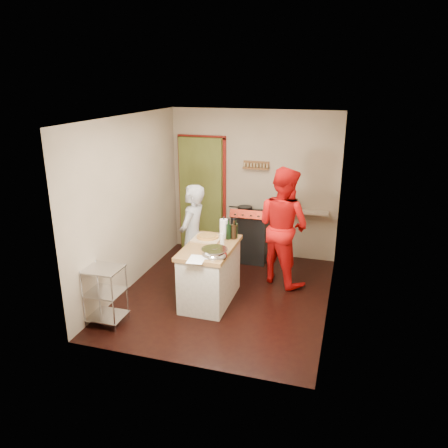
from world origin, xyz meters
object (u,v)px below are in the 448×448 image
(person_red, at_px, (283,226))
(stove, at_px, (251,236))
(wire_shelving, at_px, (105,293))
(person_stripe, at_px, (193,237))
(island, at_px, (210,272))

(person_red, bearing_deg, stove, -14.92)
(wire_shelving, bearing_deg, person_stripe, 62.51)
(stove, bearing_deg, person_red, -46.39)
(wire_shelving, relative_size, person_red, 0.43)
(wire_shelving, relative_size, island, 0.64)
(island, bearing_deg, person_stripe, 136.24)
(island, height_order, person_stripe, person_stripe)
(island, height_order, person_red, person_red)
(stove, xyz_separation_m, wire_shelving, (-1.33, -2.62, -0.01))
(stove, distance_m, island, 1.66)
(wire_shelving, bearing_deg, island, 41.02)
(island, distance_m, person_red, 1.37)
(wire_shelving, height_order, island, island)
(stove, bearing_deg, wire_shelving, -116.85)
(wire_shelving, relative_size, person_stripe, 0.50)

